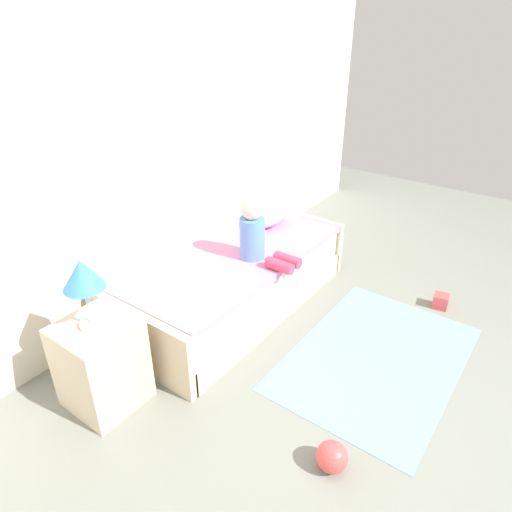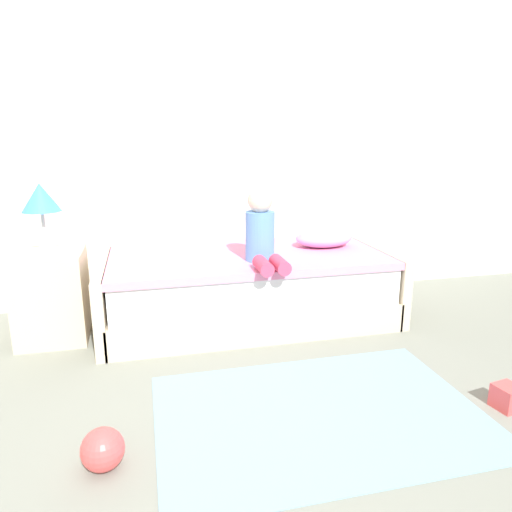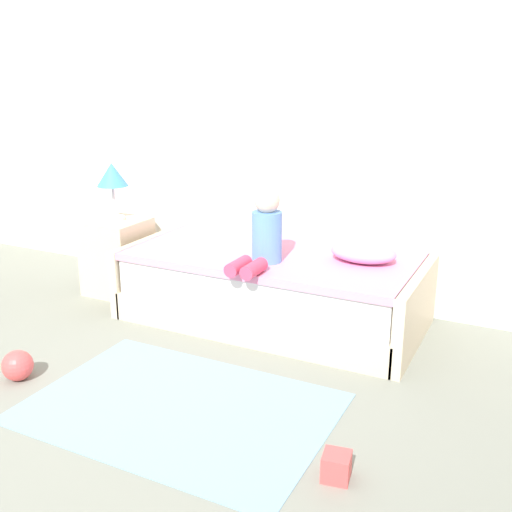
{
  "view_description": "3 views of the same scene",
  "coord_description": "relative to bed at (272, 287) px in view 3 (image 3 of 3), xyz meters",
  "views": [
    {
      "loc": [
        -2.02,
        -0.1,
        2.27
      ],
      "look_at": [
        0.52,
        1.75,
        0.55
      ],
      "focal_mm": 31.94,
      "sensor_mm": 36.0,
      "label": 1
    },
    {
      "loc": [
        -0.2,
        -1.21,
        1.34
      ],
      "look_at": [
        0.52,
        1.75,
        0.55
      ],
      "focal_mm": 32.72,
      "sensor_mm": 36.0,
      "label": 2
    },
    {
      "loc": [
        2.21,
        -1.63,
        1.72
      ],
      "look_at": [
        0.52,
        1.75,
        0.55
      ],
      "focal_mm": 41.93,
      "sensor_mm": 36.0,
      "label": 3
    }
  ],
  "objects": [
    {
      "name": "toy_ball",
      "position": [
        -0.94,
        -1.46,
        -0.16
      ],
      "size": [
        0.18,
        0.18,
        0.18
      ],
      "primitive_type": "sphere",
      "color": "#E54C4C",
      "rests_on": "ground"
    },
    {
      "name": "toy_block",
      "position": [
        1.01,
        -1.47,
        -0.19
      ],
      "size": [
        0.14,
        0.14,
        0.12
      ],
      "primitive_type": "cube",
      "rotation": [
        0.0,
        0.0,
        0.17
      ],
      "color": "#E54C4C",
      "rests_on": "ground"
    },
    {
      "name": "nightstand",
      "position": [
        -1.35,
        -0.03,
        0.05
      ],
      "size": [
        0.44,
        0.44,
        0.6
      ],
      "primitive_type": "cube",
      "color": "beige",
      "rests_on": "ground"
    },
    {
      "name": "wall_rear",
      "position": [
        -0.52,
        0.6,
        1.2
      ],
      "size": [
        7.2,
        0.1,
        2.9
      ],
      "primitive_type": "cube",
      "color": "silver",
      "rests_on": "ground"
    },
    {
      "name": "child_figure",
      "position": [
        0.05,
        -0.23,
        0.46
      ],
      "size": [
        0.2,
        0.51,
        0.5
      ],
      "color": "#598CD1",
      "rests_on": "bed"
    },
    {
      "name": "table_lamp",
      "position": [
        -1.35,
        -0.03,
        0.69
      ],
      "size": [
        0.24,
        0.24,
        0.45
      ],
      "color": "silver",
      "rests_on": "nightstand"
    },
    {
      "name": "bed",
      "position": [
        0.0,
        0.0,
        0.0
      ],
      "size": [
        2.11,
        1.0,
        0.5
      ],
      "color": "beige",
      "rests_on": "ground"
    },
    {
      "name": "area_rug",
      "position": [
        0.07,
        -1.3,
        -0.24
      ],
      "size": [
        1.6,
        1.1,
        0.01
      ],
      "primitive_type": "cube",
      "color": "#7AA8CC",
      "rests_on": "ground"
    },
    {
      "name": "pillow",
      "position": [
        0.63,
        0.1,
        0.32
      ],
      "size": [
        0.44,
        0.3,
        0.13
      ],
      "primitive_type": "ellipsoid",
      "color": "#EA8CC6",
      "rests_on": "bed"
    }
  ]
}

